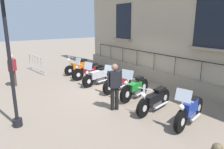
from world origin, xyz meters
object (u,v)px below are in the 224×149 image
Objects in this scene: motorcycle_orange at (79,67)px; pedestrian_standing at (13,69)px; motorcycle_silver at (98,76)px; motorcycle_green at (135,88)px; motorcycle_blue at (190,111)px; lamppost at (6,31)px; pedestrian_walking at (115,84)px; motorcycle_red at (118,82)px; motorcycle_maroon at (89,71)px; motorcycle_black at (154,100)px; crowd_barrier at (37,63)px.

motorcycle_orange is 1.22× the size of pedestrian_standing.
motorcycle_green is (-0.22, 2.57, 0.02)m from motorcycle_silver.
lamppost is (4.44, -2.86, 2.43)m from motorcycle_blue.
motorcycle_red is at bearing -129.11° from pedestrian_walking.
motorcycle_maroon is (-0.01, 1.26, -0.01)m from motorcycle_orange.
lamppost is 4.87m from pedestrian_standing.
motorcycle_black is at bearing 88.62° from motorcycle_maroon.
motorcycle_silver is 4.81m from crowd_barrier.
motorcycle_red reaches higher than motorcycle_silver.
motorcycle_maroon is at bearing -89.53° from motorcycle_blue.
lamppost is at bearing -19.93° from motorcycle_black.
pedestrian_walking is at bearing -38.17° from motorcycle_black.
motorcycle_green is 0.83× the size of crowd_barrier.
pedestrian_walking reaches higher than motorcycle_blue.
motorcycle_silver reaches higher than motorcycle_black.
motorcycle_green is 1.34m from motorcycle_black.
motorcycle_orange is 0.90× the size of motorcycle_maroon.
motorcycle_red reaches higher than motorcycle_orange.
crowd_barrier is 7.49m from pedestrian_walking.
motorcycle_green is (0.03, 1.22, 0.02)m from motorcycle_red.
motorcycle_blue is (-0.07, 7.72, 0.01)m from motorcycle_orange.
motorcycle_blue is (-0.18, 1.31, 0.03)m from motorcycle_black.
motorcycle_maroon is at bearing 168.12° from pedestrian_standing.
pedestrian_standing reaches higher than crowd_barrier.
crowd_barrier is at bearing -126.07° from pedestrian_standing.
motorcycle_blue is 1.16× the size of pedestrian_walking.
crowd_barrier is at bearing -57.49° from motorcycle_maroon.
pedestrian_standing is at bearing -50.29° from motorcycle_green.
motorcycle_green is at bearing 177.16° from lamppost.
motorcycle_maroon reaches higher than crowd_barrier.
motorcycle_silver is at bearing -79.67° from motorcycle_red.
motorcycle_orange is 2.77m from crowd_barrier.
crowd_barrier is (2.13, -5.77, 0.13)m from motorcycle_red.
motorcycle_green reaches higher than crowd_barrier.
motorcycle_green is 5.10m from lamppost.
motorcycle_red is 3.86m from motorcycle_blue.
motorcycle_blue is at bearing 89.01° from motorcycle_red.
motorcycle_orange is 6.41m from motorcycle_black.
motorcycle_green is 6.02m from pedestrian_standing.
motorcycle_maroon is 6.47m from motorcycle_blue.
motorcycle_blue is (0.07, 3.85, 0.01)m from motorcycle_red.
pedestrian_walking reaches higher than pedestrian_standing.
motorcycle_orange is 5.09m from motorcycle_green.
motorcycle_silver is at bearing -110.21° from pedestrian_walking.
pedestrian_walking is at bearing 116.30° from pedestrian_standing.
motorcycle_red is at bearing 92.63° from motorcycle_maroon.
motorcycle_maroon is 3.85m from pedestrian_standing.
motorcycle_blue is at bearing 90.49° from motorcycle_orange.
motorcycle_blue is (0.04, 2.63, -0.01)m from motorcycle_green.
motorcycle_green is 1.50m from pedestrian_walking.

